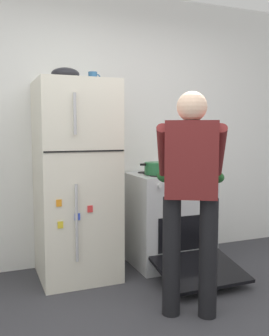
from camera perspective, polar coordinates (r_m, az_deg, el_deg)
kitchen_wall_back at (r=3.88m, az=-4.95°, el=5.96°), size 6.00×0.10×2.70m
refrigerator at (r=3.45m, az=-8.80°, el=-1.87°), size 0.68×0.72×1.76m
stove_range at (r=3.83m, az=5.25°, el=-7.71°), size 0.76×1.21×0.91m
person_cook at (r=2.72m, az=8.46°, el=-2.32°), size 0.66×0.71×1.60m
red_pot at (r=3.65m, az=3.32°, el=-0.04°), size 0.33×0.23×0.12m
coffee_mug at (r=3.55m, az=-6.27°, el=13.42°), size 0.11×0.08×0.10m
pepper_mill at (r=4.08m, az=7.67°, el=0.81°), size 0.05×0.05×0.16m
mixing_bowl at (r=3.44m, az=-10.38°, el=13.73°), size 0.24×0.24×0.11m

